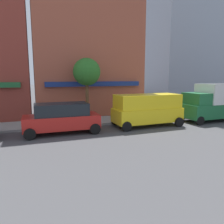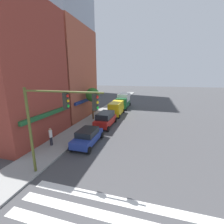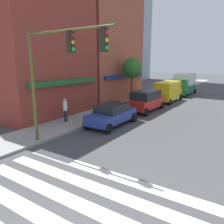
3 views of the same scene
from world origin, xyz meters
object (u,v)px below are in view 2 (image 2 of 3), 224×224
pedestrian_white_shirt (51,136)px  suv_red (105,119)px  box_truck_green (123,100)px  van_yellow (116,108)px  traffic_signal (54,115)px  street_tree (93,95)px  sedan_blue (88,136)px

pedestrian_white_shirt → suv_red: bearing=-63.5°
box_truck_green → van_yellow: bearing=178.5°
traffic_signal → street_tree: bearing=12.7°
box_truck_green → street_tree: street_tree is taller
suv_red → box_truck_green: box_truck_green is taller
van_yellow → sedan_blue: bearing=178.5°
pedestrian_white_shirt → street_tree: bearing=-42.3°
traffic_signal → sedan_blue: size_ratio=1.38×
van_yellow → box_truck_green: box_truck_green is taller
suv_red → pedestrian_white_shirt: (-7.35, 3.25, 0.04)m
sedan_blue → van_yellow: (12.09, -0.00, 0.44)m
pedestrian_white_shirt → box_truck_green: bearing=-48.8°
box_truck_green → pedestrian_white_shirt: bearing=169.3°
van_yellow → street_tree: size_ratio=1.03×
street_tree → van_yellow: bearing=-36.2°
traffic_signal → box_truck_green: bearing=0.6°
sedan_blue → pedestrian_white_shirt: bearing=113.2°
traffic_signal → sedan_blue: (5.30, 0.26, -3.62)m
traffic_signal → box_truck_green: (24.05, 0.26, -2.88)m
box_truck_green → street_tree: (-10.49, 2.80, 2.35)m
traffic_signal → street_tree: size_ratio=1.25×
pedestrian_white_shirt → traffic_signal: bearing=-177.4°
van_yellow → street_tree: (-3.82, 2.80, 2.65)m
van_yellow → street_tree: street_tree is taller
sedan_blue → pedestrian_white_shirt: 3.56m
traffic_signal → box_truck_green: traffic_signal is taller
traffic_signal → pedestrian_white_shirt: bearing=42.3°
van_yellow → box_truck_green: (6.66, 0.00, 0.30)m
sedan_blue → street_tree: (8.26, 2.80, 3.10)m
box_truck_green → sedan_blue: bearing=178.5°
traffic_signal → sedan_blue: traffic_signal is taller
pedestrian_white_shirt → street_tree: street_tree is taller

